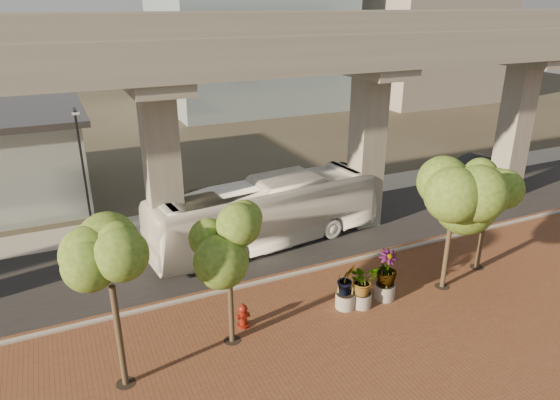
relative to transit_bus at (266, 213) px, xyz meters
name	(u,v)px	position (x,y,z in m)	size (l,w,h in m)	color
ground	(289,256)	(0.50, -1.92, -1.88)	(160.00, 160.00, 0.00)	#332F25
brick_plaza	(375,340)	(0.50, -9.92, -1.85)	(70.00, 13.00, 0.06)	brown
asphalt_road	(274,241)	(0.50, 0.08, -1.86)	(90.00, 8.00, 0.04)	black
curb_strip	(306,272)	(0.50, -3.92, -1.80)	(70.00, 0.25, 0.16)	#99968F
far_sidewalk	(240,208)	(0.50, 5.58, -1.85)	(90.00, 3.00, 0.06)	#99968F
transit_viaduct	(273,116)	(0.50, 0.08, 5.40)	(72.00, 5.60, 12.40)	gray
midrise_block	(426,9)	(38.50, 34.08, 10.12)	(18.00, 16.00, 24.00)	gray
transit_bus	(266,213)	(0.00, 0.00, 0.00)	(3.17, 13.51, 3.77)	white
parked_car	(483,165)	(20.56, 4.08, -1.08)	(1.69, 4.88, 1.61)	black
fire_hydrant	(243,316)	(-4.03, -6.86, -1.29)	(0.55, 0.50, 1.10)	maroon
planter_front	(363,282)	(1.34, -7.67, -0.57)	(1.88, 1.88, 2.07)	#AEA99D
planter_right	(386,270)	(2.65, -7.56, -0.36)	(2.26, 2.26, 2.42)	gray
planter_left	(346,281)	(0.62, -7.43, -0.50)	(1.98, 1.98, 2.18)	gray
street_tree_far_west	(108,262)	(-9.09, -8.27, 3.12)	(3.17, 3.17, 6.42)	#4C3F2B
street_tree_near_west	(228,240)	(-4.79, -7.56, 2.69)	(3.20, 3.20, 5.99)	#4C3F2B
street_tree_near_east	(455,193)	(5.80, -7.90, 3.01)	(4.28, 4.28, 6.80)	#4C3F2B
street_tree_far_east	(488,195)	(8.73, -7.19, 2.16)	(3.31, 3.31, 5.51)	#4C3F2B
streetlamp_west	(83,165)	(-8.88, 5.09, 2.53)	(0.37, 1.10, 7.56)	#2E2E33
streetlamp_east	(358,136)	(8.44, 3.91, 2.58)	(0.38, 1.11, 7.64)	#2B2A2F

